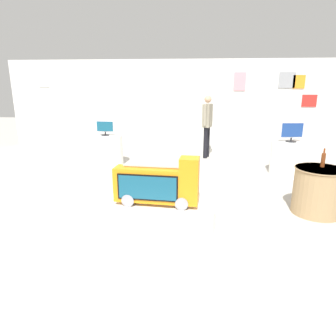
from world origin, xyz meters
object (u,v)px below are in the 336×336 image
object	(u,v)px
tv_on_center_rear	(292,131)
side_table_round	(318,191)
display_pedestal_center_rear	(289,158)
shopper_browsing_near_truck	(207,122)
bottle_on_side_table	(323,159)
display_pedestal_left_rear	(106,150)
tv_on_left_rear	(105,128)
main_display_pedestal	(157,213)
novelty_firetruck_tv	(158,185)

from	to	relation	value
tv_on_center_rear	side_table_round	size ratio (longest dim) A/B	0.67
display_pedestal_center_rear	shopper_browsing_near_truck	distance (m)	2.50
tv_on_center_rear	bottle_on_side_table	world-z (taller)	tv_on_center_rear
display_pedestal_left_rear	tv_on_left_rear	size ratio (longest dim) A/B	1.86
display_pedestal_left_rear	tv_on_center_rear	world-z (taller)	tv_on_center_rear
main_display_pedestal	side_table_round	size ratio (longest dim) A/B	2.26
display_pedestal_left_rear	main_display_pedestal	bearing A→B (deg)	-63.17
display_pedestal_center_rear	tv_on_center_rear	distance (m)	0.62
main_display_pedestal	display_pedestal_center_rear	size ratio (longest dim) A/B	2.10
shopper_browsing_near_truck	main_display_pedestal	bearing A→B (deg)	-102.31
side_table_round	bottle_on_side_table	xyz separation A→B (m)	(0.05, 0.10, 0.48)
tv_on_left_rear	tv_on_center_rear	xyz separation A→B (m)	(4.43, -0.61, 0.04)
display_pedestal_left_rear	shopper_browsing_near_truck	distance (m)	2.89
novelty_firetruck_tv	main_display_pedestal	bearing A→B (deg)	158.19
tv_on_left_rear	side_table_round	world-z (taller)	tv_on_left_rear
main_display_pedestal	tv_on_left_rear	size ratio (longest dim) A/B	3.77
display_pedestal_left_rear	display_pedestal_center_rear	bearing A→B (deg)	-7.87
main_display_pedestal	bottle_on_side_table	distance (m)	2.71
main_display_pedestal	shopper_browsing_near_truck	xyz separation A→B (m)	(0.95, 4.35, 0.88)
display_pedestal_center_rear	shopper_browsing_near_truck	world-z (taller)	shopper_browsing_near_truck
display_pedestal_center_rear	main_display_pedestal	bearing A→B (deg)	-135.21
tv_on_center_rear	display_pedestal_left_rear	bearing A→B (deg)	172.08
novelty_firetruck_tv	tv_on_left_rear	bearing A→B (deg)	117.11
display_pedestal_left_rear	shopper_browsing_near_truck	world-z (taller)	shopper_browsing_near_truck
display_pedestal_center_rear	display_pedestal_left_rear	bearing A→B (deg)	172.13
display_pedestal_left_rear	shopper_browsing_near_truck	size ratio (longest dim) A/B	0.49
display_pedestal_left_rear	side_table_round	xyz separation A→B (m)	(4.18, -2.82, -0.00)
display_pedestal_center_rear	bottle_on_side_table	distance (m)	2.17
display_pedestal_center_rear	tv_on_center_rear	size ratio (longest dim) A/B	1.61
display_pedestal_center_rear	bottle_on_side_table	bearing A→B (deg)	-95.30
tv_on_center_rear	shopper_browsing_near_truck	xyz separation A→B (m)	(-1.79, 1.63, 0.02)
tv_on_center_rear	side_table_round	world-z (taller)	tv_on_center_rear
tv_on_left_rear	shopper_browsing_near_truck	xyz separation A→B (m)	(2.63, 1.02, 0.06)
shopper_browsing_near_truck	display_pedestal_left_rear	bearing A→B (deg)	-159.00
novelty_firetruck_tv	tv_on_left_rear	world-z (taller)	tv_on_left_rear
tv_on_left_rear	bottle_on_side_table	size ratio (longest dim) A/B	1.57
display_pedestal_left_rear	display_pedestal_center_rear	distance (m)	4.47
tv_on_left_rear	bottle_on_side_table	xyz separation A→B (m)	(4.23, -2.72, -0.10)
side_table_round	shopper_browsing_near_truck	xyz separation A→B (m)	(-1.55, 3.83, 0.64)
tv_on_left_rear	shopper_browsing_near_truck	bearing A→B (deg)	21.08
tv_on_center_rear	novelty_firetruck_tv	bearing A→B (deg)	-134.90
main_display_pedestal	shopper_browsing_near_truck	distance (m)	4.53
novelty_firetruck_tv	bottle_on_side_table	xyz separation A→B (m)	(2.52, 0.62, 0.28)
novelty_firetruck_tv	display_pedestal_center_rear	world-z (taller)	novelty_firetruck_tv
shopper_browsing_near_truck	side_table_round	bearing A→B (deg)	-68.04
tv_on_left_rear	display_pedestal_left_rear	bearing A→B (deg)	95.35
side_table_round	display_pedestal_left_rear	bearing A→B (deg)	145.99
main_display_pedestal	display_pedestal_left_rear	size ratio (longest dim) A/B	2.03
tv_on_left_rear	side_table_round	bearing A→B (deg)	-33.97
tv_on_left_rear	display_pedestal_center_rear	bearing A→B (deg)	-7.82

